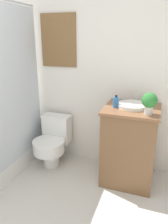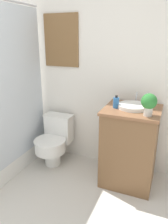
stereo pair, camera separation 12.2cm
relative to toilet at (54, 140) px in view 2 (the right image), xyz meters
The scene contains 6 objects.
wall_back 0.99m from the toilet, 60.96° to the left, with size 3.25×0.07×2.50m.
toilet is the anchor object (origin of this frame).
vanity 1.00m from the toilet, ahead, with size 0.59×0.57×0.90m.
sink 1.15m from the toilet, ahead, with size 0.33×0.37×0.13m.
soap_bottle 1.04m from the toilet, ahead, with size 0.06×0.06×0.14m.
potted_plant 1.38m from the toilet, ahead, with size 0.15×0.15×0.22m.
Camera 2 is at (1.19, -0.61, 1.62)m, focal length 35.00 mm.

